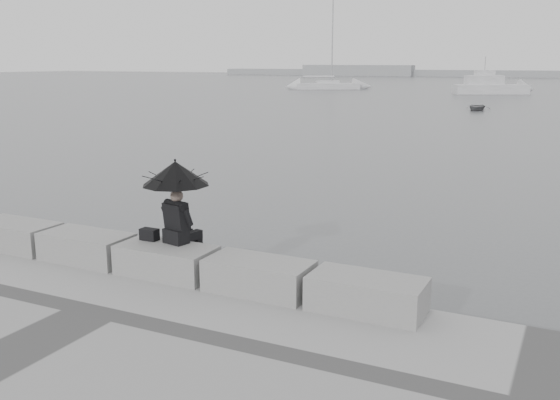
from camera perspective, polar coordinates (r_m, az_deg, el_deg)
The scene contains 12 objects.
ground at distance 10.93m, azimuth -8.76°, elevation -8.58°, with size 360.00×360.00×0.00m, color #4F5255.
stone_block_far_left at distance 12.59m, azimuth -22.91°, elevation -3.00°, with size 1.60×0.80×0.50m, color gray.
stone_block_left at distance 11.39m, azimuth -17.25°, elevation -4.14°, with size 1.60×0.80×0.50m, color gray.
stone_block_centre at distance 10.33m, azimuth -10.32°, elevation -5.48°, with size 1.60×0.80×0.50m, color gray.
stone_block_right at distance 9.46m, azimuth -1.93°, elevation -6.98°, with size 1.60×0.80×0.50m, color gray.
stone_block_far_right at distance 8.84m, azimuth 7.95°, elevation -8.55°, with size 1.60×0.80×0.50m, color gray.
seated_person at distance 10.19m, azimuth -9.54°, elevation 1.49°, with size 1.09×1.09×1.39m.
bag at distance 10.62m, azimuth -11.86°, elevation -3.10°, with size 0.30×0.17×0.19m, color black.
distant_landmass at distance 163.45m, azimuth 21.60°, elevation 10.70°, with size 180.00×8.00×2.80m.
sailboat_left at distance 89.56m, azimuth 4.38°, elevation 10.40°, with size 8.87×6.48×12.90m.
motor_cruiser at distance 80.36m, azimuth 18.71°, elevation 9.81°, with size 8.92×6.00×4.50m.
dinghy at distance 53.35m, azimuth 17.56°, elevation 8.09°, with size 2.85×1.21×0.48m, color slate.
Camera 1 is at (5.91, -8.31, 3.92)m, focal length 40.00 mm.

